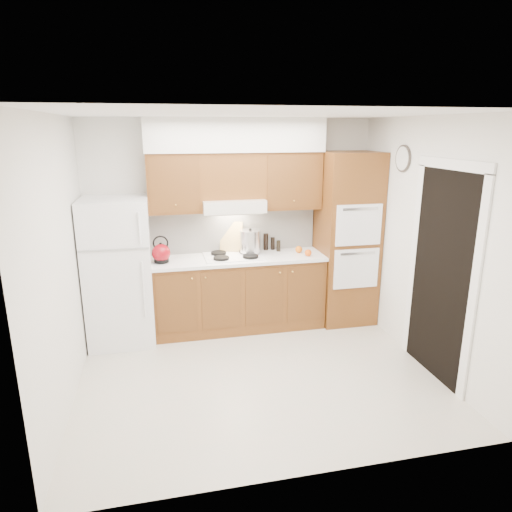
{
  "coord_description": "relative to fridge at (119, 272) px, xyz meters",
  "views": [
    {
      "loc": [
        -0.93,
        -4.16,
        2.47
      ],
      "look_at": [
        0.08,
        0.45,
        1.15
      ],
      "focal_mm": 32.0,
      "sensor_mm": 36.0,
      "label": 1
    }
  ],
  "objects": [
    {
      "name": "wall_left",
      "position": [
        -0.4,
        -1.14,
        0.44
      ],
      "size": [
        0.02,
        3.0,
        2.6
      ],
      "primitive_type": "cube",
      "color": "silver",
      "rests_on": "floor"
    },
    {
      "name": "backsplash",
      "position": [
        1.43,
        0.34,
        0.36
      ],
      "size": [
        2.11,
        0.03,
        0.56
      ],
      "primitive_type": "cube",
      "color": "white",
      "rests_on": "countertop"
    },
    {
      "name": "wall_right",
      "position": [
        3.21,
        -1.14,
        0.44
      ],
      "size": [
        0.02,
        3.0,
        2.6
      ],
      "primitive_type": "cube",
      "color": "silver",
      "rests_on": "floor"
    },
    {
      "name": "condiment_b",
      "position": [
        1.93,
        0.31,
        0.16
      ],
      "size": [
        0.06,
        0.06,
        0.16
      ],
      "primitive_type": "cylinder",
      "rotation": [
        0.0,
        0.0,
        0.27
      ],
      "color": "black",
      "rests_on": "countertop"
    },
    {
      "name": "fridge",
      "position": [
        0.0,
        0.0,
        0.0
      ],
      "size": [
        0.75,
        0.72,
        1.72
      ],
      "primitive_type": "cube",
      "color": "white",
      "rests_on": "floor"
    },
    {
      "name": "wall_back",
      "position": [
        1.41,
        0.36,
        0.44
      ],
      "size": [
        3.6,
        0.02,
        2.6
      ],
      "primitive_type": "cube",
      "color": "silver",
      "rests_on": "floor"
    },
    {
      "name": "stock_pot",
      "position": [
        1.6,
        0.14,
        0.24
      ],
      "size": [
        0.34,
        0.34,
        0.27
      ],
      "primitive_type": "cylinder",
      "rotation": [
        0.0,
        0.0,
        0.41
      ],
      "color": "silver",
      "rests_on": "cooktop"
    },
    {
      "name": "doorway",
      "position": [
        3.19,
        -1.49,
        0.19
      ],
      "size": [
        0.02,
        0.9,
        2.1
      ],
      "primitive_type": "cube",
      "color": "black",
      "rests_on": "floor"
    },
    {
      "name": "upper_cab_over_hood",
      "position": [
        1.38,
        0.19,
        1.06
      ],
      "size": [
        0.75,
        0.33,
        0.55
      ],
      "primitive_type": "cube",
      "color": "brown",
      "rests_on": "range_hood"
    },
    {
      "name": "oven_cabinet",
      "position": [
        2.85,
        0.03,
        0.24
      ],
      "size": [
        0.7,
        0.65,
        2.2
      ],
      "primitive_type": "cube",
      "color": "brown",
      "rests_on": "floor"
    },
    {
      "name": "cutting_board",
      "position": [
        1.38,
        0.31,
        0.28
      ],
      "size": [
        0.3,
        0.17,
        0.38
      ],
      "primitive_type": "cube",
      "rotation": [
        -0.21,
        0.0,
        -0.28
      ],
      "color": "tan",
      "rests_on": "countertop"
    },
    {
      "name": "base_cabinets",
      "position": [
        1.43,
        0.06,
        -0.41
      ],
      "size": [
        2.11,
        0.6,
        0.9
      ],
      "primitive_type": "cube",
      "color": "brown",
      "rests_on": "floor"
    },
    {
      "name": "range_hood",
      "position": [
        1.38,
        0.13,
        0.71
      ],
      "size": [
        0.75,
        0.45,
        0.15
      ],
      "primitive_type": "cube",
      "color": "silver",
      "rests_on": "wall_back"
    },
    {
      "name": "upper_cab_right",
      "position": [
        2.12,
        0.19,
        0.99
      ],
      "size": [
        0.73,
        0.33,
        0.7
      ],
      "primitive_type": "cube",
      "color": "brown",
      "rests_on": "wall_back"
    },
    {
      "name": "ceiling",
      "position": [
        1.41,
        -1.14,
        1.74
      ],
      "size": [
        3.6,
        3.6,
        0.0
      ],
      "primitive_type": "plane",
      "color": "white",
      "rests_on": "wall_back"
    },
    {
      "name": "countertop",
      "position": [
        1.43,
        0.05,
        0.06
      ],
      "size": [
        2.13,
        0.62,
        0.04
      ],
      "primitive_type": "cube",
      "color": "white",
      "rests_on": "base_cabinets"
    },
    {
      "name": "floor",
      "position": [
        1.41,
        -1.14,
        -0.86
      ],
      "size": [
        3.6,
        3.6,
        0.0
      ],
      "primitive_type": "plane",
      "color": "#BBB5A4",
      "rests_on": "ground"
    },
    {
      "name": "condiment_c",
      "position": [
        1.98,
        0.21,
        0.15
      ],
      "size": [
        0.06,
        0.06,
        0.14
      ],
      "primitive_type": "cylinder",
      "rotation": [
        0.0,
        0.0,
        -0.36
      ],
      "color": "black",
      "rests_on": "countertop"
    },
    {
      "name": "kettle",
      "position": [
        0.49,
        -0.0,
        0.2
      ],
      "size": [
        0.27,
        0.27,
        0.22
      ],
      "primitive_type": "sphere",
      "rotation": [
        0.0,
        0.0,
        0.31
      ],
      "color": "maroon",
      "rests_on": "countertop"
    },
    {
      "name": "orange_far",
      "position": [
        2.22,
        0.08,
        0.12
      ],
      "size": [
        0.1,
        0.1,
        0.09
      ],
      "primitive_type": "sphere",
      "rotation": [
        0.0,
        0.0,
        0.22
      ],
      "color": "orange",
      "rests_on": "countertop"
    },
    {
      "name": "cooktop",
      "position": [
        1.38,
        0.07,
        0.09
      ],
      "size": [
        0.74,
        0.5,
        0.01
      ],
      "primitive_type": "cube",
      "color": "white",
      "rests_on": "countertop"
    },
    {
      "name": "upper_cab_left",
      "position": [
        0.69,
        0.19,
        0.99
      ],
      "size": [
        0.63,
        0.33,
        0.7
      ],
      "primitive_type": "cube",
      "color": "brown",
      "rests_on": "wall_back"
    },
    {
      "name": "condiment_a",
      "position": [
        1.84,
        0.31,
        0.19
      ],
      "size": [
        0.08,
        0.08,
        0.22
      ],
      "primitive_type": "cylinder",
      "rotation": [
        0.0,
        0.0,
        -0.38
      ],
      "color": "black",
      "rests_on": "countertop"
    },
    {
      "name": "soffit",
      "position": [
        1.43,
        0.18,
        1.54
      ],
      "size": [
        2.13,
        0.36,
        0.4
      ],
      "primitive_type": "cube",
      "color": "silver",
      "rests_on": "wall_back"
    },
    {
      "name": "wall_clock",
      "position": [
        3.19,
        -0.59,
        1.29
      ],
      "size": [
        0.02,
        0.3,
        0.3
      ],
      "primitive_type": "cylinder",
      "rotation": [
        0.0,
        1.57,
        0.0
      ],
      "color": "#3F3833",
      "rests_on": "wall_right"
    },
    {
      "name": "orange_near",
      "position": [
        2.28,
        -0.1,
        0.12
      ],
      "size": [
        0.1,
        0.1,
        0.09
      ],
      "primitive_type": "sphere",
      "rotation": [
        0.0,
        0.0,
        0.24
      ],
      "color": "#FF5B0D",
      "rests_on": "countertop"
    }
  ]
}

